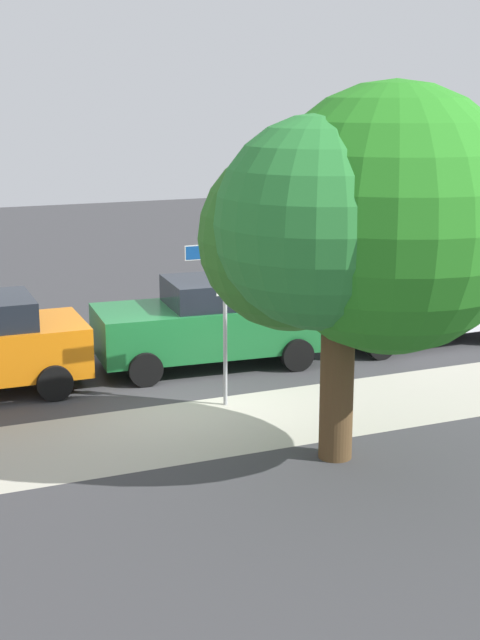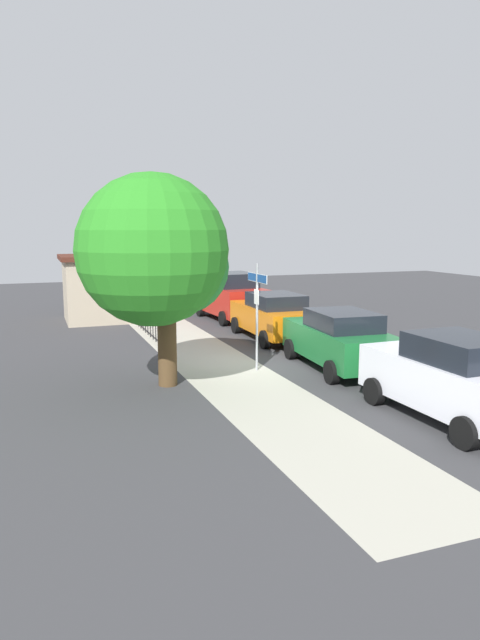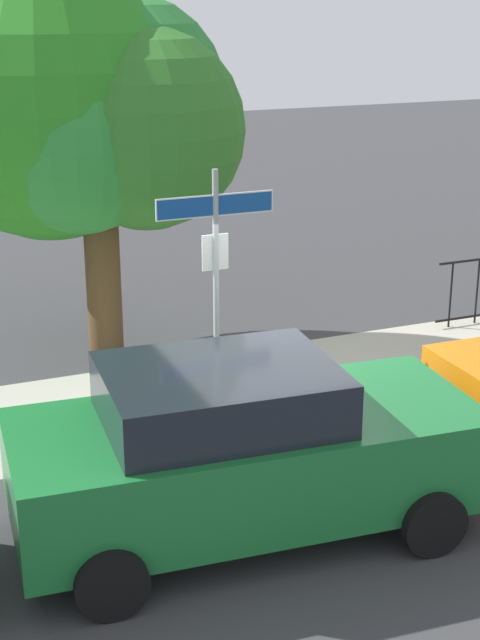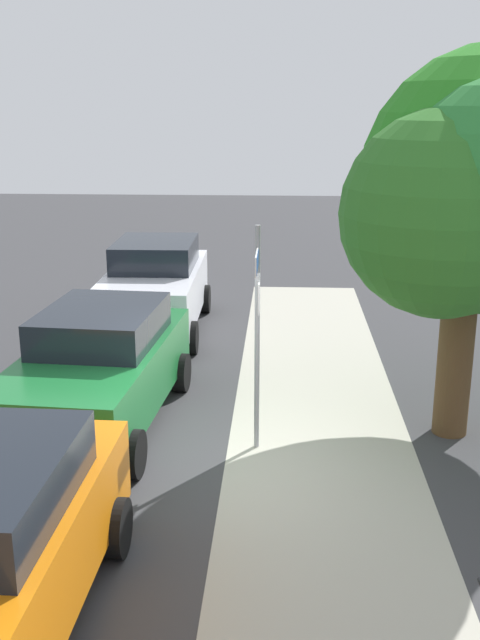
% 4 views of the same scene
% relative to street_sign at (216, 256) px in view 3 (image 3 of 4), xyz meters
% --- Properties ---
extents(ground_plane, '(60.00, 60.00, 0.00)m').
position_rel_street_sign_xyz_m(ground_plane, '(0.60, -0.40, -2.12)').
color(ground_plane, '#38383A').
extents(sidewalk_strip, '(24.00, 2.60, 0.00)m').
position_rel_street_sign_xyz_m(sidewalk_strip, '(2.60, 0.90, -2.12)').
color(sidewalk_strip, '#ACA898').
rests_on(sidewalk_strip, ground_plane).
extents(street_sign, '(1.41, 0.07, 3.12)m').
position_rel_street_sign_xyz_m(street_sign, '(0.00, 0.00, 0.00)').
color(street_sign, '#9EA0A5').
rests_on(street_sign, ground_plane).
extents(shade_tree, '(4.36, 4.08, 5.45)m').
position_rel_street_sign_xyz_m(shade_tree, '(-0.72, 2.96, 1.34)').
color(shade_tree, '#503921').
rests_on(shade_tree, ground_plane).
extents(car_green, '(4.56, 2.31, 1.74)m').
position_rel_street_sign_xyz_m(car_green, '(-0.65, -2.35, -1.23)').
color(car_green, '#1A692F').
rests_on(car_green, ground_plane).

